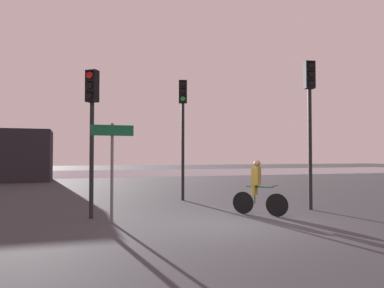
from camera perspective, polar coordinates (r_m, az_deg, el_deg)
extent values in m
plane|color=#333338|center=(9.73, 6.31, -12.13)|extent=(120.00, 120.00, 0.00)
cube|color=slate|center=(38.38, -11.91, -4.36)|extent=(80.00, 16.00, 0.01)
cylinder|color=black|center=(12.75, 17.56, -0.71)|extent=(0.12, 0.12, 3.94)
cube|color=black|center=(13.02, 17.45, 10.00)|extent=(0.36, 0.30, 0.90)
cylinder|color=black|center=(12.96, 17.69, 11.37)|extent=(0.19, 0.07, 0.19)
cube|color=black|center=(12.97, 17.73, 11.86)|extent=(0.21, 0.15, 0.02)
cylinder|color=black|center=(12.90, 17.70, 10.11)|extent=(0.19, 0.07, 0.19)
cube|color=black|center=(12.91, 17.74, 10.61)|extent=(0.21, 0.15, 0.02)
cylinder|color=black|center=(12.84, 17.72, 8.85)|extent=(0.19, 0.07, 0.19)
cube|color=black|center=(12.85, 17.75, 9.34)|extent=(0.21, 0.15, 0.02)
cylinder|color=black|center=(10.85, -15.05, -2.36)|extent=(0.12, 0.12, 3.26)
cube|color=black|center=(11.02, -14.97, 8.51)|extent=(0.40, 0.38, 0.90)
cylinder|color=red|center=(10.97, -15.35, 10.11)|extent=(0.17, 0.14, 0.19)
cube|color=black|center=(10.98, -15.41, 10.69)|extent=(0.22, 0.21, 0.02)
cylinder|color=black|center=(10.92, -15.37, 8.62)|extent=(0.17, 0.14, 0.19)
cube|color=black|center=(10.92, -15.42, 9.20)|extent=(0.22, 0.21, 0.02)
cylinder|color=black|center=(10.87, -15.38, 7.11)|extent=(0.17, 0.14, 0.19)
cube|color=black|center=(10.87, -15.44, 7.70)|extent=(0.22, 0.21, 0.02)
cylinder|color=black|center=(14.72, -1.40, -1.15)|extent=(0.12, 0.12, 3.83)
cube|color=black|center=(14.93, -1.39, 7.97)|extent=(0.38, 0.32, 0.90)
cylinder|color=black|center=(14.85, -1.40, 9.16)|extent=(0.19, 0.08, 0.19)
cube|color=black|center=(14.85, -1.40, 9.59)|extent=(0.22, 0.17, 0.02)
cylinder|color=black|center=(14.80, -1.40, 8.05)|extent=(0.19, 0.08, 0.19)
cube|color=black|center=(14.80, -1.40, 8.49)|extent=(0.22, 0.17, 0.02)
cylinder|color=green|center=(14.75, -1.40, 6.94)|extent=(0.19, 0.08, 0.19)
cube|color=black|center=(14.75, -1.40, 7.38)|extent=(0.22, 0.17, 0.02)
cylinder|color=slate|center=(10.03, -12.10, -4.31)|extent=(0.08, 0.08, 2.60)
cube|color=#116038|center=(9.99, -12.02, 2.05)|extent=(1.10, 0.05, 0.28)
cylinder|color=black|center=(11.15, 12.82, -9.06)|extent=(0.47, 0.52, 0.66)
cylinder|color=black|center=(11.51, 7.79, -8.85)|extent=(0.47, 0.52, 0.66)
cylinder|color=#1E592D|center=(11.27, 10.25, -6.44)|extent=(0.59, 0.66, 0.04)
cylinder|color=#1E592D|center=(11.34, 9.54, -7.55)|extent=(0.04, 0.04, 0.55)
cylinder|color=#1E592D|center=(11.11, 12.55, -6.23)|extent=(0.36, 0.33, 0.03)
cylinder|color=olive|center=(11.22, 9.34, -6.21)|extent=(0.11, 0.11, 0.60)
cylinder|color=olive|center=(11.41, 9.71, -6.13)|extent=(0.11, 0.11, 0.60)
cube|color=olive|center=(11.28, 9.76, -4.81)|extent=(0.36, 0.35, 0.54)
sphere|color=#846047|center=(11.26, 9.89, -2.93)|extent=(0.20, 0.20, 0.20)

